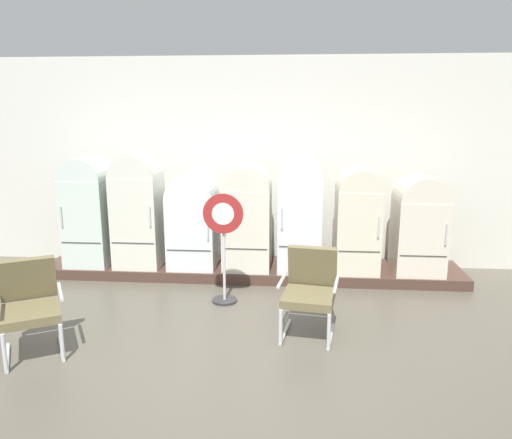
{
  "coord_description": "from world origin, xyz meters",
  "views": [
    {
      "loc": [
        0.64,
        -3.9,
        2.4
      ],
      "look_at": [
        0.09,
        2.75,
        0.9
      ],
      "focal_mm": 34.41,
      "sensor_mm": 36.0,
      "label": 1
    }
  ],
  "objects_px": {
    "refrigerator_0": "(89,208)",
    "refrigerator_1": "(138,207)",
    "refrigerator_3": "(247,214)",
    "refrigerator_4": "(300,210)",
    "refrigerator_5": "(357,217)",
    "refrigerator_2": "(193,218)",
    "refrigerator_6": "(419,222)",
    "sign_stand": "(224,248)",
    "armchair_left": "(30,303)",
    "armchair_right": "(310,288)"
  },
  "relations": [
    {
      "from": "refrigerator_2",
      "to": "refrigerator_3",
      "type": "height_order",
      "value": "refrigerator_3"
    },
    {
      "from": "refrigerator_0",
      "to": "armchair_left",
      "type": "xyz_separation_m",
      "value": [
        0.4,
        -2.45,
        -0.48
      ]
    },
    {
      "from": "refrigerator_1",
      "to": "refrigerator_6",
      "type": "bearing_deg",
      "value": 0.65
    },
    {
      "from": "refrigerator_2",
      "to": "armchair_right",
      "type": "relative_size",
      "value": 1.47
    },
    {
      "from": "refrigerator_6",
      "to": "refrigerator_3",
      "type": "bearing_deg",
      "value": -179.6
    },
    {
      "from": "refrigerator_6",
      "to": "armchair_right",
      "type": "distance_m",
      "value": 2.4
    },
    {
      "from": "refrigerator_3",
      "to": "armchair_right",
      "type": "relative_size",
      "value": 1.6
    },
    {
      "from": "refrigerator_1",
      "to": "refrigerator_3",
      "type": "bearing_deg",
      "value": 1.04
    },
    {
      "from": "refrigerator_0",
      "to": "refrigerator_5",
      "type": "relative_size",
      "value": 1.08
    },
    {
      "from": "refrigerator_3",
      "to": "sign_stand",
      "type": "relative_size",
      "value": 1.07
    },
    {
      "from": "refrigerator_2",
      "to": "armchair_right",
      "type": "distance_m",
      "value": 2.46
    },
    {
      "from": "refrigerator_6",
      "to": "armchair_right",
      "type": "height_order",
      "value": "refrigerator_6"
    },
    {
      "from": "refrigerator_5",
      "to": "refrigerator_0",
      "type": "bearing_deg",
      "value": 179.87
    },
    {
      "from": "refrigerator_3",
      "to": "refrigerator_4",
      "type": "bearing_deg",
      "value": -1.05
    },
    {
      "from": "refrigerator_0",
      "to": "armchair_right",
      "type": "bearing_deg",
      "value": -29.26
    },
    {
      "from": "refrigerator_5",
      "to": "sign_stand",
      "type": "height_order",
      "value": "refrigerator_5"
    },
    {
      "from": "refrigerator_0",
      "to": "refrigerator_2",
      "type": "relative_size",
      "value": 1.15
    },
    {
      "from": "armchair_left",
      "to": "refrigerator_5",
      "type": "bearing_deg",
      "value": 34.87
    },
    {
      "from": "armchair_right",
      "to": "refrigerator_5",
      "type": "bearing_deg",
      "value": 68.54
    },
    {
      "from": "sign_stand",
      "to": "refrigerator_3",
      "type": "bearing_deg",
      "value": 78.82
    },
    {
      "from": "refrigerator_6",
      "to": "sign_stand",
      "type": "height_order",
      "value": "refrigerator_6"
    },
    {
      "from": "refrigerator_3",
      "to": "sign_stand",
      "type": "height_order",
      "value": "refrigerator_3"
    },
    {
      "from": "refrigerator_4",
      "to": "armchair_left",
      "type": "xyz_separation_m",
      "value": [
        -2.69,
        -2.42,
        -0.49
      ]
    },
    {
      "from": "refrigerator_0",
      "to": "sign_stand",
      "type": "relative_size",
      "value": 1.13
    },
    {
      "from": "refrigerator_0",
      "to": "refrigerator_6",
      "type": "relative_size",
      "value": 1.16
    },
    {
      "from": "refrigerator_0",
      "to": "armchair_left",
      "type": "bearing_deg",
      "value": -80.73
    },
    {
      "from": "armchair_right",
      "to": "sign_stand",
      "type": "distance_m",
      "value": 1.33
    },
    {
      "from": "refrigerator_2",
      "to": "armchair_right",
      "type": "bearing_deg",
      "value": -47.26
    },
    {
      "from": "armchair_right",
      "to": "refrigerator_6",
      "type": "bearing_deg",
      "value": 49.07
    },
    {
      "from": "refrigerator_5",
      "to": "sign_stand",
      "type": "distance_m",
      "value": 2.03
    },
    {
      "from": "refrigerator_0",
      "to": "refrigerator_4",
      "type": "bearing_deg",
      "value": -0.57
    },
    {
      "from": "refrigerator_5",
      "to": "refrigerator_6",
      "type": "height_order",
      "value": "refrigerator_5"
    },
    {
      "from": "refrigerator_6",
      "to": "armchair_left",
      "type": "height_order",
      "value": "refrigerator_6"
    },
    {
      "from": "refrigerator_1",
      "to": "refrigerator_3",
      "type": "height_order",
      "value": "refrigerator_1"
    },
    {
      "from": "refrigerator_4",
      "to": "refrigerator_6",
      "type": "xyz_separation_m",
      "value": [
        1.66,
        0.03,
        -0.14
      ]
    },
    {
      "from": "refrigerator_4",
      "to": "armchair_right",
      "type": "height_order",
      "value": "refrigerator_4"
    },
    {
      "from": "armchair_right",
      "to": "refrigerator_4",
      "type": "bearing_deg",
      "value": 93.55
    },
    {
      "from": "refrigerator_0",
      "to": "refrigerator_1",
      "type": "bearing_deg",
      "value": -3.47
    },
    {
      "from": "refrigerator_1",
      "to": "armchair_left",
      "type": "bearing_deg",
      "value": -98.32
    },
    {
      "from": "refrigerator_3",
      "to": "refrigerator_5",
      "type": "height_order",
      "value": "refrigerator_3"
    },
    {
      "from": "refrigerator_1",
      "to": "sign_stand",
      "type": "relative_size",
      "value": 1.17
    },
    {
      "from": "refrigerator_2",
      "to": "refrigerator_6",
      "type": "height_order",
      "value": "refrigerator_2"
    },
    {
      "from": "armchair_right",
      "to": "sign_stand",
      "type": "relative_size",
      "value": 0.67
    },
    {
      "from": "refrigerator_1",
      "to": "armchair_right",
      "type": "bearing_deg",
      "value": -35.5
    },
    {
      "from": "refrigerator_4",
      "to": "armchair_left",
      "type": "relative_size",
      "value": 1.73
    },
    {
      "from": "refrigerator_2",
      "to": "refrigerator_4",
      "type": "relative_size",
      "value": 0.85
    },
    {
      "from": "refrigerator_2",
      "to": "refrigerator_4",
      "type": "height_order",
      "value": "refrigerator_4"
    },
    {
      "from": "refrigerator_1",
      "to": "refrigerator_2",
      "type": "distance_m",
      "value": 0.81
    },
    {
      "from": "refrigerator_1",
      "to": "refrigerator_6",
      "type": "xyz_separation_m",
      "value": [
        4.0,
        0.05,
        -0.16
      ]
    },
    {
      "from": "sign_stand",
      "to": "armchair_right",
      "type": "bearing_deg",
      "value": -36.64
    }
  ]
}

